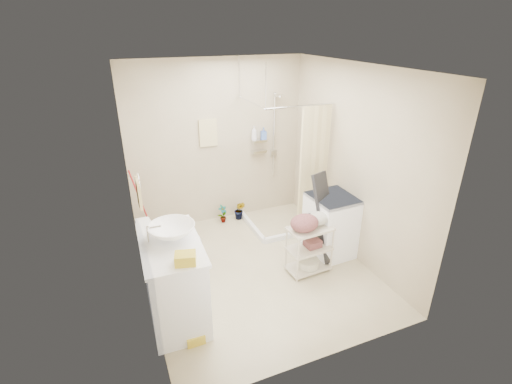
{
  "coord_description": "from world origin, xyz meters",
  "views": [
    {
      "loc": [
        -1.59,
        -3.81,
        3.01
      ],
      "look_at": [
        0.09,
        0.25,
        1.02
      ],
      "focal_mm": 26.0,
      "sensor_mm": 36.0,
      "label": 1
    }
  ],
  "objects_px": {
    "vanity": "(174,280)",
    "laundry_rack": "(309,245)",
    "washing_machine": "(332,225)",
    "toilet": "(172,246)"
  },
  "relations": [
    {
      "from": "vanity",
      "to": "washing_machine",
      "type": "height_order",
      "value": "vanity"
    },
    {
      "from": "washing_machine",
      "to": "laundry_rack",
      "type": "relative_size",
      "value": 1.14
    },
    {
      "from": "washing_machine",
      "to": "vanity",
      "type": "bearing_deg",
      "value": -171.59
    },
    {
      "from": "washing_machine",
      "to": "laundry_rack",
      "type": "distance_m",
      "value": 0.58
    },
    {
      "from": "vanity",
      "to": "washing_machine",
      "type": "relative_size",
      "value": 1.23
    },
    {
      "from": "vanity",
      "to": "washing_machine",
      "type": "distance_m",
      "value": 2.34
    },
    {
      "from": "toilet",
      "to": "laundry_rack",
      "type": "bearing_deg",
      "value": -111.81
    },
    {
      "from": "vanity",
      "to": "washing_machine",
      "type": "xyz_separation_m",
      "value": [
        2.3,
        0.44,
        -0.04
      ]
    },
    {
      "from": "vanity",
      "to": "laundry_rack",
      "type": "distance_m",
      "value": 1.8
    },
    {
      "from": "vanity",
      "to": "toilet",
      "type": "relative_size",
      "value": 1.36
    }
  ]
}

